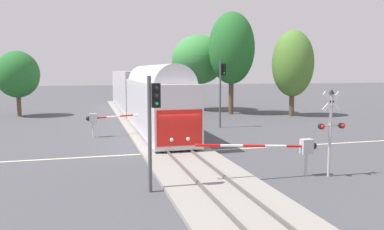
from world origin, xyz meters
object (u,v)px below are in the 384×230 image
(crossing_gate_near, at_px, (293,147))
(oak_far_right, at_px, (232,48))
(commuter_train, at_px, (140,93))
(elm_centre_background, at_px, (198,60))
(crossing_gate_far, at_px, (101,118))
(pine_left_background, at_px, (17,74))
(crossing_signal_mast, at_px, (331,124))
(traffic_signal_far_side, at_px, (222,83))
(maple_right_background, at_px, (293,64))
(traffic_signal_median, at_px, (153,115))

(crossing_gate_near, bearing_deg, oak_far_right, 75.59)
(commuter_train, height_order, elm_centre_background, elm_centre_background)
(crossing_gate_far, distance_m, elm_centre_background, 21.81)
(crossing_gate_far, xyz_separation_m, oak_far_right, (15.10, 12.19, 6.12))
(pine_left_background, xyz_separation_m, elm_centre_background, (20.83, 1.05, 1.75))
(crossing_gate_far, distance_m, oak_far_right, 20.35)
(crossing_signal_mast, bearing_deg, crossing_gate_far, 125.46)
(crossing_gate_far, xyz_separation_m, traffic_signal_far_side, (10.45, 2.23, 2.55))
(maple_right_background, relative_size, elm_centre_background, 1.00)
(crossing_signal_mast, xyz_separation_m, traffic_signal_far_side, (0.31, 16.46, 1.42))
(crossing_signal_mast, xyz_separation_m, maple_right_background, (10.81, 22.89, 3.22))
(commuter_train, relative_size, crossing_gate_near, 6.23)
(crossing_gate_near, distance_m, oak_far_right, 27.58)
(traffic_signal_far_side, bearing_deg, elm_centre_background, 81.93)
(traffic_signal_far_side, xyz_separation_m, elm_centre_background, (2.11, 14.91, 2.39))
(traffic_signal_median, bearing_deg, pine_left_background, 107.98)
(oak_far_right, bearing_deg, crossing_gate_far, -141.10)
(crossing_signal_mast, relative_size, oak_far_right, 0.36)
(traffic_signal_median, bearing_deg, maple_right_background, 50.08)
(crossing_gate_far, bearing_deg, crossing_gate_near, -58.76)
(crossing_gate_far, bearing_deg, oak_far_right, 38.90)
(oak_far_right, bearing_deg, traffic_signal_median, -116.86)
(elm_centre_background, bearing_deg, oak_far_right, -62.79)
(commuter_train, bearing_deg, crossing_gate_far, -114.18)
(crossing_signal_mast, relative_size, maple_right_background, 0.44)
(commuter_train, distance_m, pine_left_background, 14.27)
(pine_left_background, bearing_deg, traffic_signal_far_side, -36.50)
(crossing_gate_far, relative_size, oak_far_right, 0.48)
(oak_far_right, xyz_separation_m, pine_left_background, (-23.37, 3.89, -2.94))
(crossing_gate_far, height_order, elm_centre_background, elm_centre_background)
(maple_right_background, relative_size, oak_far_right, 0.81)
(crossing_gate_far, relative_size, traffic_signal_far_side, 0.95)
(commuter_train, relative_size, maple_right_background, 4.01)
(pine_left_background, bearing_deg, elm_centre_background, 2.89)
(crossing_gate_near, bearing_deg, commuter_train, 100.08)
(commuter_train, relative_size, oak_far_right, 3.24)
(crossing_gate_near, relative_size, oak_far_right, 0.52)
(maple_right_background, bearing_deg, commuter_train, 177.18)
(crossing_gate_near, xyz_separation_m, pine_left_background, (-16.68, 29.95, 3.17))
(commuter_train, distance_m, crossing_gate_near, 23.76)
(crossing_signal_mast, bearing_deg, elm_centre_background, 85.58)
(commuter_train, bearing_deg, pine_left_background, 152.24)
(maple_right_background, height_order, pine_left_background, maple_right_background)
(elm_centre_background, bearing_deg, crossing_signal_mast, -94.42)
(commuter_train, distance_m, crossing_signal_mast, 24.44)
(crossing_gate_near, xyz_separation_m, crossing_gate_far, (-8.41, 13.87, -0.01))
(maple_right_background, xyz_separation_m, elm_centre_background, (-8.38, 8.47, 0.58))
(crossing_gate_near, height_order, pine_left_background, pine_left_background)
(crossing_gate_near, xyz_separation_m, elm_centre_background, (4.15, 31.00, 4.92))
(crossing_gate_near, height_order, maple_right_background, maple_right_background)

